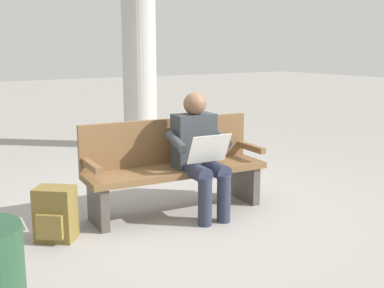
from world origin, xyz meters
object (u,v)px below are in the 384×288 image
at_px(support_pillar, 139,44).
at_px(bench_near, 174,165).
at_px(backpack, 55,214).
at_px(person_seated, 199,151).

bearing_deg(support_pillar, bench_near, 69.32).
bearing_deg(backpack, person_seated, 175.34).
distance_m(person_seated, support_pillar, 3.57).
height_order(person_seated, support_pillar, support_pillar).
height_order(bench_near, person_seated, person_seated).
relative_size(bench_near, backpack, 4.01).
bearing_deg(bench_near, support_pillar, -106.29).
bearing_deg(support_pillar, person_seated, 72.97).
xyz_separation_m(bench_near, backpack, (1.23, 0.13, -0.23)).
xyz_separation_m(backpack, support_pillar, (-2.37, -3.16, 1.41)).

